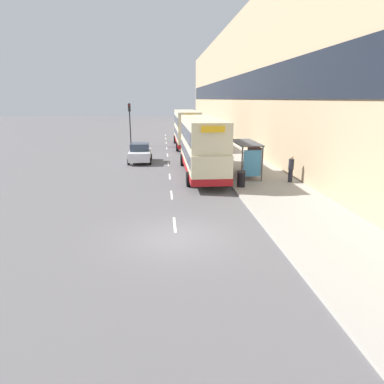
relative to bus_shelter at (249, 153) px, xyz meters
The scene contains 20 objects.
ground_plane 12.42m from the bus_shelter, 118.03° to the right, with size 220.00×220.00×0.00m, color #5B595B.
pavement 27.73m from the bus_shelter, 88.49° to the left, with size 5.00×93.00×0.14m.
terrace_facade 28.69m from the bus_shelter, 80.32° to the left, with size 3.10×93.00×15.70m.
lane_mark_0 11.11m from the bus_shelter, 121.81° to the right, with size 0.12×2.00×0.01m.
lane_mark_1 7.37m from the bus_shelter, 144.11° to the right, with size 0.12×2.00×0.01m.
lane_mark_2 6.14m from the bus_shelter, behind, with size 0.12×2.00×0.01m.
lane_mark_3 8.59m from the bus_shelter, 133.50° to the left, with size 0.12×2.00×0.01m.
lane_mark_4 12.75m from the bus_shelter, 117.24° to the left, with size 0.12×2.00×0.01m.
lane_mark_5 17.43m from the bus_shelter, 109.46° to the left, with size 0.12×2.00×0.01m.
lane_mark_6 22.31m from the bus_shelter, 105.05° to the left, with size 0.12×2.00×0.01m.
lane_mark_7 27.28m from the bus_shelter, 102.24° to the left, with size 0.12×2.00×0.01m.
lane_mark_8 32.30m from the bus_shelter, 100.31° to the left, with size 0.12×2.00×0.01m.
bus_shelter is the anchor object (origin of this frame).
double_decker_bus_near 3.61m from the bus_shelter, 156.86° to the left, with size 2.85×11.40×4.30m.
double_decker_bus_ahead 17.63m from the bus_shelter, 100.92° to the left, with size 2.85×11.13×4.30m.
car_0 11.08m from the bus_shelter, 139.15° to the left, with size 2.10×3.81×1.74m.
pedestrian_at_shelter 3.92m from the bus_shelter, 108.15° to the left, with size 0.35×0.35×1.77m.
pedestrian_1 3.28m from the bus_shelter, 39.81° to the right, with size 0.36×0.36×1.82m.
litter_bin 3.50m from the bus_shelter, 111.85° to the right, with size 0.55×0.55×1.05m.
traffic_light_far_kerb 21.34m from the bus_shelter, 118.56° to the left, with size 0.30×0.32×5.20m.
Camera 1 is at (-0.47, -13.44, 5.66)m, focal length 32.00 mm.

